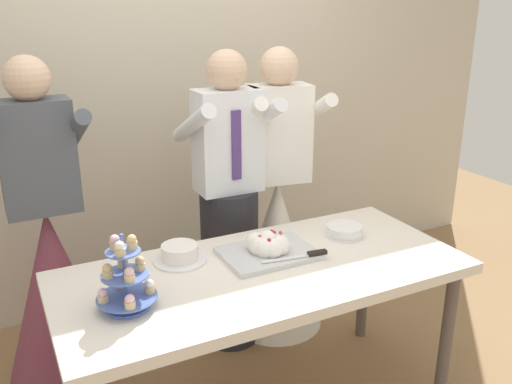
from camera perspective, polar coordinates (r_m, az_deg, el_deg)
rear_wall at (r=3.47m, az=-10.06°, el=11.88°), size 5.20×0.10×2.90m
dessert_table at (r=2.44m, az=0.82°, el=-9.49°), size 1.80×0.80×0.78m
cupcake_stand at (r=2.12m, az=-13.51°, el=-8.97°), size 0.23×0.23×0.31m
main_cake_tray at (r=2.50m, az=1.28°, el=-5.77°), size 0.43×0.31×0.13m
plate_stack at (r=2.74m, az=9.28°, el=-4.06°), size 0.18×0.18×0.05m
round_cake at (r=2.48m, az=-7.98°, el=-6.45°), size 0.24×0.24×0.08m
person_groom at (r=3.00m, az=-2.82°, el=-2.90°), size 0.46×0.49×1.66m
person_bride at (r=3.22m, az=2.20°, el=-4.48°), size 0.56×0.56×1.66m
person_guest at (r=2.96m, az=-20.47°, el=-7.95°), size 0.56×0.56×1.66m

